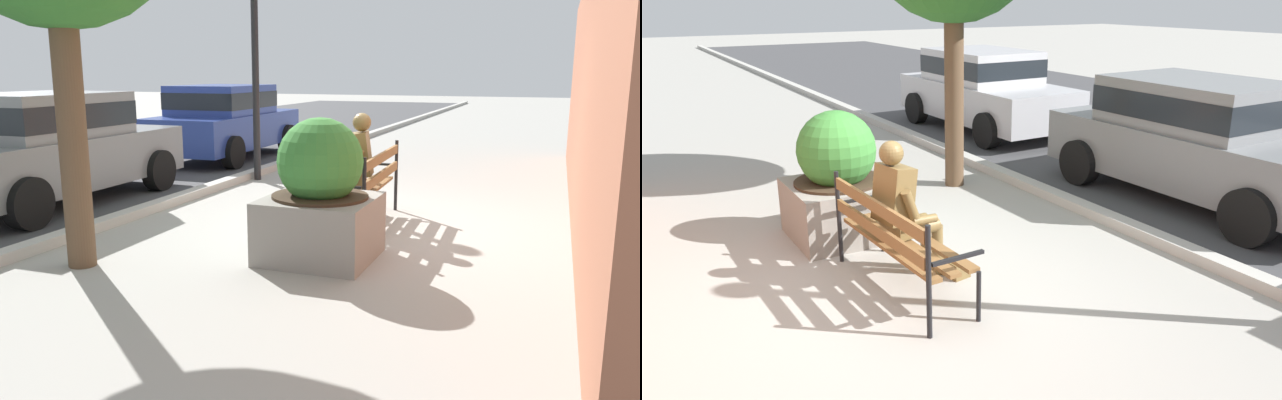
% 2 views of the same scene
% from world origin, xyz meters
% --- Properties ---
extents(ground_plane, '(80.00, 80.00, 0.00)m').
position_xyz_m(ground_plane, '(0.00, 0.00, 0.00)').
color(ground_plane, '#9E9B93').
extents(curb_stone, '(60.00, 0.20, 0.12)m').
position_xyz_m(curb_stone, '(0.00, 2.90, 0.06)').
color(curb_stone, '#B2AFA8').
rests_on(curb_stone, ground).
extents(building_wall_behind, '(12.00, 0.50, 3.11)m').
position_xyz_m(building_wall_behind, '(1.50, -2.60, 1.55)').
color(building_wall_behind, '#9E5B42').
rests_on(building_wall_behind, ground).
extents(park_bench, '(1.82, 0.61, 0.95)m').
position_xyz_m(park_bench, '(0.04, -0.01, 0.54)').
color(park_bench, brown).
rests_on(park_bench, ground).
extents(bronze_statue_seated, '(0.60, 0.84, 1.37)m').
position_xyz_m(bronze_statue_seated, '(-0.10, 0.20, 0.67)').
color(bronze_statue_seated, brown).
rests_on(bronze_statue_seated, ground).
extents(concrete_planter, '(1.07, 1.07, 1.42)m').
position_xyz_m(concrete_planter, '(-1.50, 0.04, 0.63)').
color(concrete_planter, gray).
rests_on(concrete_planter, ground).
extents(parked_car_grey, '(4.12, 1.97, 1.56)m').
position_xyz_m(parked_car_grey, '(-0.40, 4.53, 0.84)').
color(parked_car_grey, slate).
rests_on(parked_car_grey, ground).
extents(parked_car_blue, '(4.12, 1.97, 1.56)m').
position_xyz_m(parked_car_blue, '(4.62, 4.53, 0.84)').
color(parked_car_blue, navy).
rests_on(parked_car_blue, ground).
extents(lamp_post, '(0.32, 0.32, 3.90)m').
position_xyz_m(lamp_post, '(2.45, 2.70, 2.55)').
color(lamp_post, black).
rests_on(lamp_post, ground).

